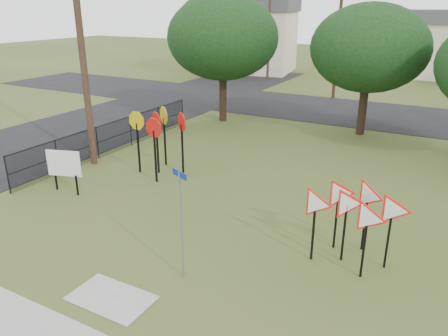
# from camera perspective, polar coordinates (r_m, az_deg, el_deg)

# --- Properties ---
(ground) EXTENTS (140.00, 140.00, 0.00)m
(ground) POSITION_cam_1_polar(r_m,az_deg,el_deg) (12.77, -7.10, -10.83)
(ground) COLOR #38461A
(street_left) EXTENTS (8.00, 50.00, 0.02)m
(street_left) POSITION_cam_1_polar(r_m,az_deg,el_deg) (27.19, -15.54, 5.71)
(street_left) COLOR black
(street_left) RESTS_ON ground
(street_far) EXTENTS (60.00, 8.00, 0.02)m
(street_far) POSITION_cam_1_polar(r_m,az_deg,el_deg) (30.20, 15.65, 7.13)
(street_far) COLOR black
(street_far) RESTS_ON ground
(curb_pad) EXTENTS (2.00, 1.20, 0.02)m
(curb_pad) POSITION_cam_1_polar(r_m,az_deg,el_deg) (11.26, -14.50, -16.13)
(curb_pad) COLOR gray
(curb_pad) RESTS_ON ground
(street_name_sign) EXTENTS (0.56, 0.26, 2.93)m
(street_name_sign) POSITION_cam_1_polar(r_m,az_deg,el_deg) (10.86, -5.62, -6.54)
(street_name_sign) COLOR gray
(street_name_sign) RESTS_ON ground
(stop_sign_cluster) EXTENTS (2.43, 2.08, 2.62)m
(stop_sign_cluster) POSITION_cam_1_polar(r_m,az_deg,el_deg) (17.94, -8.53, 5.17)
(stop_sign_cluster) COLOR black
(stop_sign_cluster) RESTS_ON ground
(yield_sign_cluster) EXTENTS (2.80, 1.66, 2.19)m
(yield_sign_cluster) POSITION_cam_1_polar(r_m,az_deg,el_deg) (12.06, 16.63, -4.86)
(yield_sign_cluster) COLOR black
(yield_sign_cluster) RESTS_ON ground
(info_board) EXTENTS (1.26, 0.45, 1.65)m
(info_board) POSITION_cam_1_polar(r_m,az_deg,el_deg) (17.09, -20.18, 0.37)
(info_board) COLOR black
(info_board) RESTS_ON ground
(utility_pole_main) EXTENTS (3.55, 0.33, 10.00)m
(utility_pole_main) POSITION_cam_1_polar(r_m,az_deg,el_deg) (19.17, -18.05, 15.38)
(utility_pole_main) COLOR #452D20
(utility_pole_main) RESTS_ON ground
(far_pole_a) EXTENTS (1.40, 0.24, 9.00)m
(far_pole_a) POSITION_cam_1_polar(r_m,az_deg,el_deg) (33.89, 14.72, 16.48)
(far_pole_a) COLOR #452D20
(far_pole_a) RESTS_ON ground
(far_pole_c) EXTENTS (1.40, 0.24, 9.00)m
(far_pole_c) POSITION_cam_1_polar(r_m,az_deg,el_deg) (42.17, 5.91, 17.68)
(far_pole_c) COLOR #452D20
(far_pole_c) RESTS_ON ground
(fence_run) EXTENTS (0.05, 11.55, 1.50)m
(fence_run) POSITION_cam_1_polar(r_m,az_deg,el_deg) (21.42, -14.08, 4.11)
(fence_run) COLOR black
(fence_run) RESTS_ON ground
(house_left) EXTENTS (10.58, 8.88, 7.20)m
(house_left) POSITION_cam_1_polar(r_m,az_deg,el_deg) (47.51, 3.23, 16.91)
(house_left) COLOR beige
(house_left) RESTS_ON ground
(house_mid) EXTENTS (8.40, 8.40, 6.20)m
(house_mid) POSITION_cam_1_polar(r_m,az_deg,el_deg) (48.92, 26.61, 14.39)
(house_mid) COLOR beige
(house_mid) RESTS_ON ground
(tree_near_left) EXTENTS (6.40, 6.40, 7.27)m
(tree_near_left) POSITION_cam_1_polar(r_m,az_deg,el_deg) (26.03, -0.15, 16.65)
(tree_near_left) COLOR black
(tree_near_left) RESTS_ON ground
(tree_near_mid) EXTENTS (6.00, 6.00, 6.80)m
(tree_near_mid) POSITION_cam_1_polar(r_m,az_deg,el_deg) (24.25, 18.45, 14.62)
(tree_near_mid) COLOR black
(tree_near_mid) RESTS_ON ground
(tree_far_left) EXTENTS (6.80, 6.80, 7.73)m
(tree_far_left) POSITION_cam_1_polar(r_m,az_deg,el_deg) (44.85, -1.51, 18.67)
(tree_far_left) COLOR black
(tree_far_left) RESTS_ON ground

